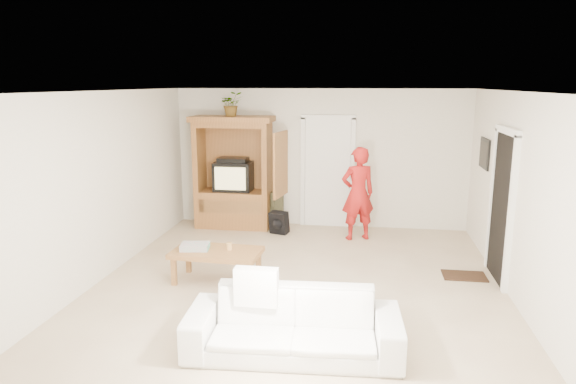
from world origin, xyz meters
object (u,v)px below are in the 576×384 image
object	(u,v)px
sofa	(293,324)
man	(358,194)
armoire	(235,180)
coffee_table	(217,254)

from	to	relation	value
sofa	man	bearing A→B (deg)	78.75
armoire	man	world-z (taller)	armoire
sofa	coffee_table	distance (m)	2.19
armoire	sofa	xyz separation A→B (m)	(1.76, -4.51, -0.59)
armoire	coffee_table	xyz separation A→B (m)	(0.45, -2.77, -0.52)
man	sofa	world-z (taller)	man
armoire	sofa	bearing A→B (deg)	-68.67
coffee_table	armoire	bearing A→B (deg)	102.27
armoire	man	xyz separation A→B (m)	(2.32, -0.48, -0.09)
man	coffee_table	distance (m)	2.99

